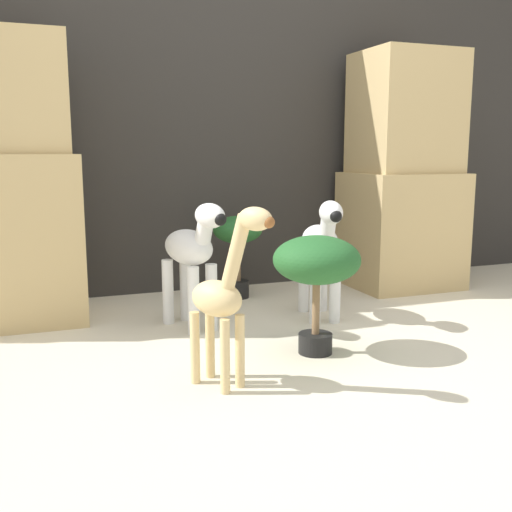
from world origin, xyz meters
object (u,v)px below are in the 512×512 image
Objects in this scene: potted_palm_front at (238,237)px; zebra_right at (321,248)px; giraffe_figurine at (224,294)px; potted_palm_back at (317,265)px; zebra_left at (192,254)px.

zebra_right is at bearing -66.29° from potted_palm_front.
giraffe_figurine is (-0.72, -0.69, -0.02)m from zebra_right.
potted_palm_back is at bearing -118.78° from zebra_right.
zebra_left is at bearing 83.79° from giraffe_figurine.
potted_palm_back is at bearing -90.44° from potted_palm_front.
zebra_right is 0.53m from potted_palm_back.
zebra_right and zebra_left have the same top height.
potted_palm_back is at bearing 25.19° from giraffe_figurine.
zebra_right reaches higher than potted_palm_back.
potted_palm_back is (0.39, -0.52, 0.01)m from zebra_left.
zebra_left is 1.28× the size of potted_palm_front.
potted_palm_front is (0.39, 0.51, -0.01)m from zebra_left.
giraffe_figurine reaches higher than potted_palm_back.
giraffe_figurine is 1.34m from potted_palm_front.
potted_palm_back is at bearing -53.57° from zebra_left.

